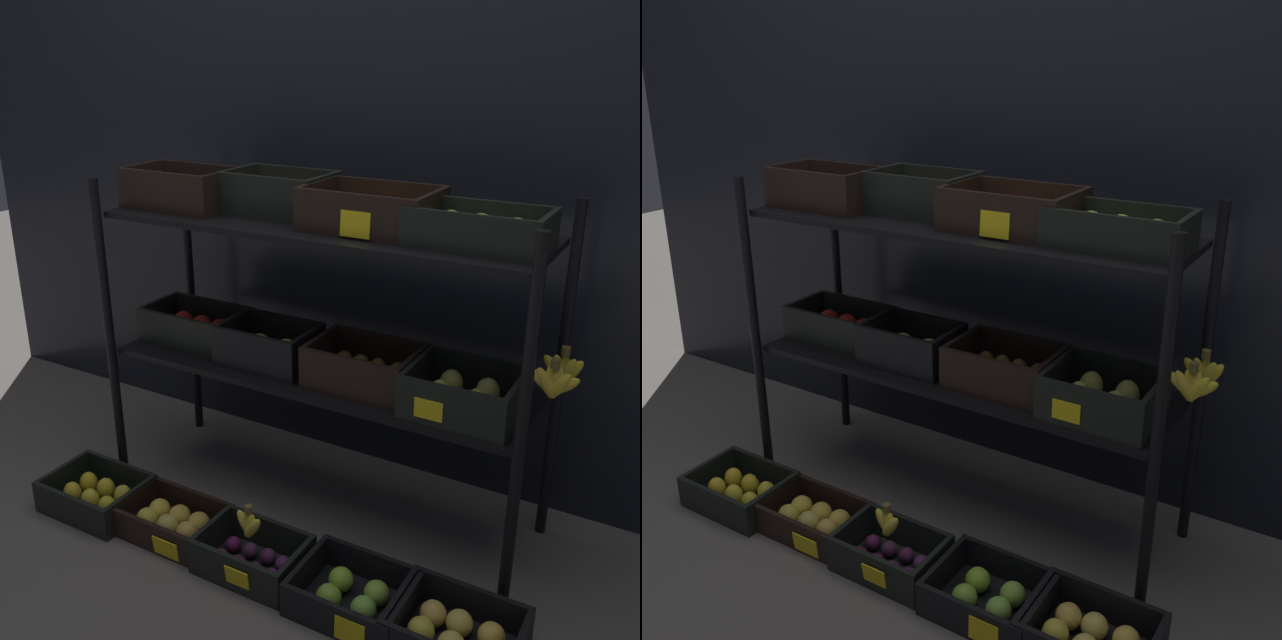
# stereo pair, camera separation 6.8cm
# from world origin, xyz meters

# --- Properties ---
(ground_plane) EXTENTS (10.00, 10.00, 0.00)m
(ground_plane) POSITION_xyz_m (0.00, 0.00, 0.00)
(ground_plane) COLOR #605B56
(storefront_wall) EXTENTS (3.80, 0.12, 2.29)m
(storefront_wall) POSITION_xyz_m (0.00, 0.42, 1.14)
(storefront_wall) COLOR black
(storefront_wall) RESTS_ON ground_plane
(display_rack) EXTENTS (1.53, 0.46, 1.12)m
(display_rack) POSITION_xyz_m (0.02, -0.01, 0.75)
(display_rack) COLOR black
(display_rack) RESTS_ON ground_plane
(crate_ground_lemon) EXTENTS (0.33, 0.25, 0.11)m
(crate_ground_lemon) POSITION_xyz_m (-0.64, -0.40, 0.05)
(crate_ground_lemon) COLOR black
(crate_ground_lemon) RESTS_ON ground_plane
(crate_ground_apple_gold) EXTENTS (0.34, 0.23, 0.10)m
(crate_ground_apple_gold) POSITION_xyz_m (-0.32, -0.39, 0.04)
(crate_ground_apple_gold) COLOR black
(crate_ground_apple_gold) RESTS_ON ground_plane
(crate_ground_plum) EXTENTS (0.32, 0.22, 0.12)m
(crate_ground_plum) POSITION_xyz_m (-0.00, -0.41, 0.04)
(crate_ground_plum) COLOR black
(crate_ground_plum) RESTS_ON ground_plane
(crate_ground_apple_green) EXTENTS (0.32, 0.26, 0.11)m
(crate_ground_apple_green) POSITION_xyz_m (0.33, -0.40, 0.04)
(crate_ground_apple_green) COLOR black
(crate_ground_apple_green) RESTS_ON ground_plane
(crate_ground_rightmost_apple_gold) EXTENTS (0.34, 0.25, 0.11)m
(crate_ground_rightmost_apple_gold) POSITION_xyz_m (0.63, -0.39, 0.04)
(crate_ground_rightmost_apple_gold) COLOR black
(crate_ground_rightmost_apple_gold) RESTS_ON ground_plane
(banana_bunch_loose) EXTENTS (0.11, 0.04, 0.11)m
(banana_bunch_loose) POSITION_xyz_m (-0.01, -0.41, 0.16)
(banana_bunch_loose) COLOR brown
(banana_bunch_loose) RESTS_ON crate_ground_plum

